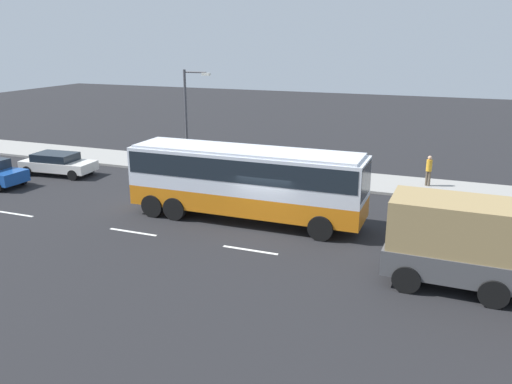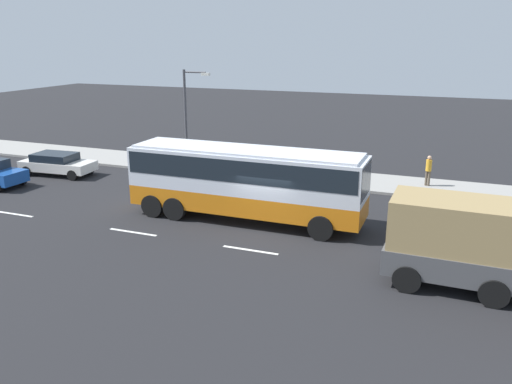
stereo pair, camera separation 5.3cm
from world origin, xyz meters
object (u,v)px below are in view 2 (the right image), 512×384
at_px(car_white_minivan, 57,163).
at_px(street_lamp, 188,113).
at_px(coach_bus, 245,177).
at_px(pedestrian_near_curb, 429,168).
at_px(cargo_truck, 498,246).

distance_m(car_white_minivan, street_lamp, 8.83).
height_order(coach_bus, street_lamp, street_lamp).
height_order(pedestrian_near_curb, street_lamp, street_lamp).
bearing_deg(coach_bus, cargo_truck, -18.78).
bearing_deg(car_white_minivan, pedestrian_near_curb, 9.68).
bearing_deg(coach_bus, street_lamp, 133.67).
distance_m(car_white_minivan, pedestrian_near_curb, 22.49).
xyz_separation_m(coach_bus, pedestrian_near_curb, (7.66, 8.79, -0.96)).
distance_m(cargo_truck, street_lamp, 20.43).
xyz_separation_m(car_white_minivan, street_lamp, (7.50, 3.52, 3.06)).
distance_m(cargo_truck, car_white_minivan, 25.80).
distance_m(coach_bus, cargo_truck, 11.18).
bearing_deg(car_white_minivan, street_lamp, 21.36).
relative_size(coach_bus, cargo_truck, 1.45).
bearing_deg(pedestrian_near_curb, cargo_truck, -146.40).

